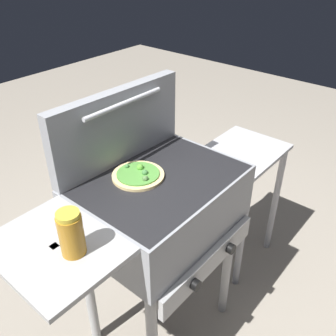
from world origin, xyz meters
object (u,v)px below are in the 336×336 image
Objects in this scene: pizza_veggie at (138,175)px; prep_table at (239,182)px; sauce_jar at (71,233)px; grill at (159,209)px.

pizza_veggie is 0.81m from prep_table.
prep_table is at bearing -5.40° from pizza_veggie.
sauce_jar is (-0.41, -0.13, 0.06)m from pizza_veggie.
prep_table is (0.71, -0.07, -0.38)m from pizza_veggie.
pizza_veggie is (-0.03, 0.07, 0.15)m from grill.
sauce_jar is 1.20m from prep_table.
pizza_veggie is 0.43m from sauce_jar.
grill is at bearing -179.63° from prep_table.
grill reaches higher than prep_table.
sauce_jar reaches higher than grill.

